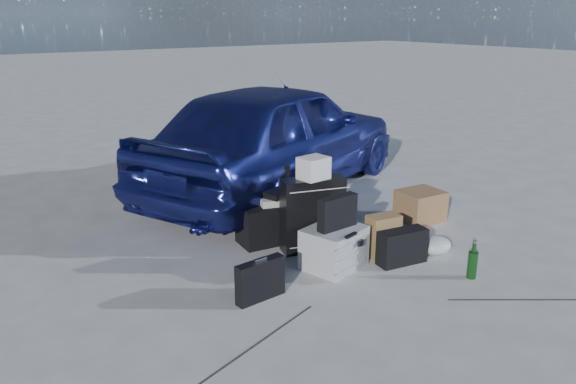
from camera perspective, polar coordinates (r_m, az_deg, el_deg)
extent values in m
plane|color=beige|center=(4.73, 7.05, -8.14)|extent=(60.00, 60.00, 0.00)
imported|color=navy|center=(6.63, -1.12, 5.68)|extent=(4.25, 3.02, 1.34)
cube|color=#ABAEB0|center=(4.75, 4.69, -5.65)|extent=(0.57, 0.50, 0.35)
cube|color=black|center=(4.64, 5.05, -2.07)|extent=(0.37, 0.12, 0.28)
cube|color=black|center=(4.23, -2.83, -8.93)|extent=(0.41, 0.12, 0.31)
cube|color=black|center=(5.48, -2.56, -0.68)|extent=(0.53, 0.29, 0.65)
cube|color=black|center=(5.03, 2.51, -2.28)|extent=(0.59, 0.35, 0.67)
cube|color=beige|center=(4.88, 2.61, 2.46)|extent=(0.26, 0.22, 0.19)
cube|color=black|center=(5.29, -1.08, -2.99)|extent=(0.77, 0.40, 0.37)
cube|color=beige|center=(5.22, -1.01, -0.73)|extent=(0.43, 0.37, 0.06)
cube|color=black|center=(5.19, -1.07, -0.13)|extent=(0.31, 0.26, 0.06)
cube|color=olive|center=(5.01, 9.62, -4.40)|extent=(0.30, 0.21, 0.38)
cube|color=#9B6543|center=(5.95, 13.28, -1.36)|extent=(0.45, 0.40, 0.32)
ellipsoid|color=#B9BCC0|center=(5.19, 14.78, -5.25)|extent=(0.31, 0.27, 0.16)
cube|color=black|center=(4.91, 11.51, -5.47)|extent=(0.45, 0.23, 0.30)
cylinder|color=black|center=(4.79, 18.26, -6.61)|extent=(0.08, 0.08, 0.31)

